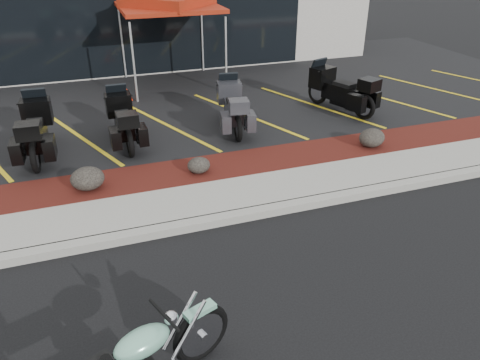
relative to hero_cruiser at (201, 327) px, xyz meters
name	(u,v)px	position (x,y,z in m)	size (l,w,h in m)	color
ground	(234,252)	(1.03, 1.88, -0.51)	(90.00, 90.00, 0.00)	black
curb	(217,220)	(1.03, 2.78, -0.43)	(24.00, 0.25, 0.15)	gray
sidewalk	(207,201)	(1.03, 3.48, -0.43)	(24.00, 1.20, 0.15)	gray
mulch_bed	(192,173)	(1.03, 4.68, -0.43)	(24.00, 1.20, 0.16)	#3C140D
upper_lot	(149,97)	(1.03, 10.08, -0.43)	(26.00, 9.60, 0.15)	black
dealership_building	(119,4)	(1.03, 16.35, 1.50)	(18.00, 8.16, 4.00)	#A39E93
boulder_left	(87,179)	(-1.06, 4.54, -0.12)	(0.64, 0.54, 0.46)	black
boulder_mid	(199,165)	(1.15, 4.51, -0.18)	(0.47, 0.40, 0.34)	black
boulder_right	(372,138)	(5.28, 4.49, -0.13)	(0.61, 0.51, 0.43)	black
hero_cruiser	(201,327)	(0.00, 0.00, 0.00)	(2.90, 0.73, 1.02)	#7BBFA2
touring_black_front	(39,116)	(-1.94, 7.30, 0.30)	(2.27, 0.87, 1.32)	black
touring_black_mid	(119,109)	(-0.12, 7.32, 0.26)	(2.12, 0.81, 1.23)	black
touring_grey	(229,96)	(2.72, 7.35, 0.26)	(2.15, 0.82, 1.25)	#2F3034
touring_black_rear	(318,81)	(5.52, 7.68, 0.30)	(2.26, 0.86, 1.31)	black
traffic_cone	(125,91)	(0.29, 9.90, -0.11)	(0.36, 0.36, 0.50)	#FF2A08
popup_canopy	(168,4)	(1.98, 10.94, 2.13)	(3.60, 3.60, 2.75)	silver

